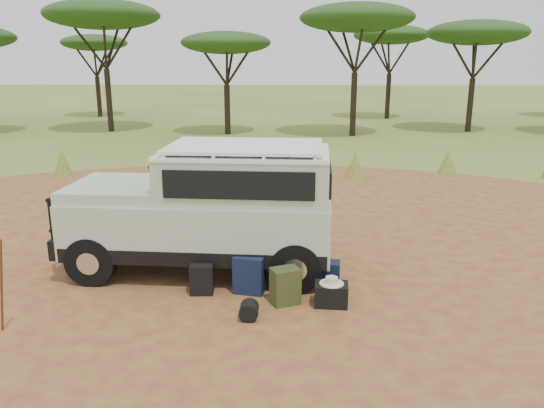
{
  "coord_description": "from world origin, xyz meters",
  "views": [
    {
      "loc": [
        0.96,
        -7.54,
        3.49
      ],
      "look_at": [
        0.68,
        1.59,
        1.0
      ],
      "focal_mm": 35.0,
      "sensor_mm": 36.0,
      "label": 1
    }
  ],
  "objects_px": {
    "backpack_black": "(202,279)",
    "backpack_olive": "(285,286)",
    "walking_staff": "(2,286)",
    "hard_case": "(331,295)",
    "duffel_navy": "(328,274)",
    "safari_vehicle": "(209,211)",
    "backpack_navy": "(250,274)"
  },
  "relations": [
    {
      "from": "backpack_black",
      "to": "backpack_olive",
      "type": "relative_size",
      "value": 0.87
    },
    {
      "from": "walking_staff",
      "to": "backpack_black",
      "type": "relative_size",
      "value": 2.87
    },
    {
      "from": "backpack_black",
      "to": "hard_case",
      "type": "relative_size",
      "value": 1.0
    },
    {
      "from": "duffel_navy",
      "to": "hard_case",
      "type": "distance_m",
      "value": 0.69
    },
    {
      "from": "safari_vehicle",
      "to": "backpack_olive",
      "type": "bearing_deg",
      "value": -41.92
    },
    {
      "from": "backpack_black",
      "to": "duffel_navy",
      "type": "height_order",
      "value": "backpack_black"
    },
    {
      "from": "backpack_olive",
      "to": "hard_case",
      "type": "relative_size",
      "value": 1.15
    },
    {
      "from": "backpack_navy",
      "to": "duffel_navy",
      "type": "relative_size",
      "value": 1.45
    },
    {
      "from": "duffel_navy",
      "to": "hard_case",
      "type": "height_order",
      "value": "duffel_navy"
    },
    {
      "from": "backpack_navy",
      "to": "hard_case",
      "type": "xyz_separation_m",
      "value": [
        1.23,
        -0.42,
        -0.13
      ]
    },
    {
      "from": "backpack_navy",
      "to": "hard_case",
      "type": "distance_m",
      "value": 1.31
    },
    {
      "from": "backpack_black",
      "to": "duffel_navy",
      "type": "relative_size",
      "value": 1.16
    },
    {
      "from": "walking_staff",
      "to": "duffel_navy",
      "type": "xyz_separation_m",
      "value": [
        4.32,
        1.66,
        -0.47
      ]
    },
    {
      "from": "safari_vehicle",
      "to": "walking_staff",
      "type": "height_order",
      "value": "safari_vehicle"
    },
    {
      "from": "backpack_black",
      "to": "safari_vehicle",
      "type": "bearing_deg",
      "value": 86.54
    },
    {
      "from": "backpack_navy",
      "to": "backpack_black",
      "type": "bearing_deg",
      "value": -162.47
    },
    {
      "from": "walking_staff",
      "to": "hard_case",
      "type": "relative_size",
      "value": 2.87
    },
    {
      "from": "walking_staff",
      "to": "backpack_olive",
      "type": "height_order",
      "value": "walking_staff"
    },
    {
      "from": "backpack_black",
      "to": "hard_case",
      "type": "xyz_separation_m",
      "value": [
        1.96,
        -0.35,
        -0.07
      ]
    },
    {
      "from": "hard_case",
      "to": "walking_staff",
      "type": "bearing_deg",
      "value": -162.79
    },
    {
      "from": "backpack_navy",
      "to": "hard_case",
      "type": "height_order",
      "value": "backpack_navy"
    },
    {
      "from": "hard_case",
      "to": "backpack_navy",
      "type": "bearing_deg",
      "value": 165.42
    },
    {
      "from": "backpack_navy",
      "to": "duffel_navy",
      "type": "height_order",
      "value": "backpack_navy"
    },
    {
      "from": "safari_vehicle",
      "to": "walking_staff",
      "type": "xyz_separation_m",
      "value": [
        -2.37,
        -2.29,
        -0.38
      ]
    },
    {
      "from": "safari_vehicle",
      "to": "backpack_navy",
      "type": "height_order",
      "value": "safari_vehicle"
    },
    {
      "from": "backpack_navy",
      "to": "hard_case",
      "type": "relative_size",
      "value": 1.25
    },
    {
      "from": "safari_vehicle",
      "to": "hard_case",
      "type": "distance_m",
      "value": 2.52
    },
    {
      "from": "backpack_black",
      "to": "duffel_navy",
      "type": "bearing_deg",
      "value": 6.53
    },
    {
      "from": "walking_staff",
      "to": "hard_case",
      "type": "bearing_deg",
      "value": -42.52
    },
    {
      "from": "backpack_black",
      "to": "backpack_navy",
      "type": "xyz_separation_m",
      "value": [
        0.73,
        0.08,
        0.06
      ]
    },
    {
      "from": "safari_vehicle",
      "to": "duffel_navy",
      "type": "height_order",
      "value": "safari_vehicle"
    },
    {
      "from": "backpack_olive",
      "to": "duffel_navy",
      "type": "relative_size",
      "value": 1.34
    }
  ]
}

